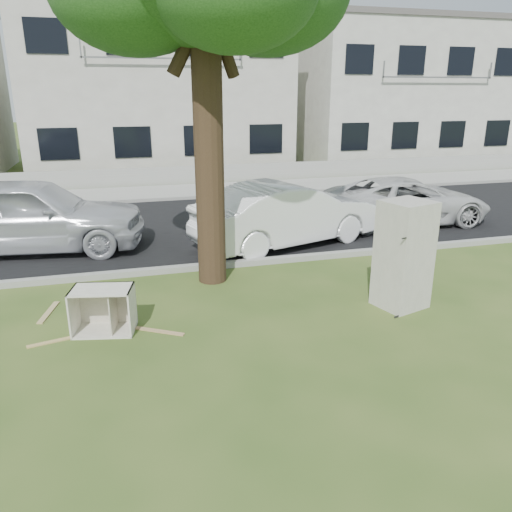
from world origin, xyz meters
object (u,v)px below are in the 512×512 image
object	(u,v)px
car_center	(287,214)
car_left	(31,215)
cabinet	(103,310)
fridge	(404,255)
car_right	(407,201)

from	to	relation	value
car_center	car_left	size ratio (longest dim) A/B	0.91
cabinet	car_left	world-z (taller)	car_left
fridge	cabinet	size ratio (longest dim) A/B	2.03
cabinet	car_center	distance (m)	5.55
cabinet	car_right	xyz separation A→B (m)	(8.03, 4.70, 0.28)
car_right	car_left	distance (m)	9.64
car_left	car_center	bearing A→B (deg)	-92.46
cabinet	car_right	size ratio (longest dim) A/B	0.20
fridge	car_left	size ratio (longest dim) A/B	0.36
car_left	car_right	bearing A→B (deg)	-81.99
fridge	car_right	world-z (taller)	fridge
fridge	cabinet	xyz separation A→B (m)	(-4.88, 0.32, -0.56)
car_center	car_left	world-z (taller)	car_left
car_center	car_left	bearing A→B (deg)	62.18
car_center	fridge	bearing A→B (deg)	172.69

